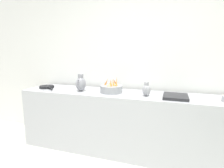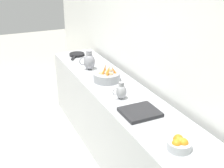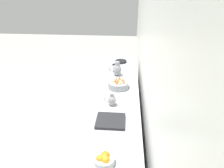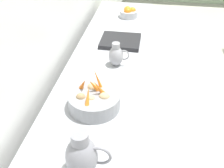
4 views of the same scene
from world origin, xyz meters
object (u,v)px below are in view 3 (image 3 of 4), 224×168
object	(u,v)px
vegetable_colander	(118,84)
skillet_on_counter	(121,61)
metal_pitcher_short	(112,100)
metal_pitcher_tall	(117,69)
orange_bowl	(104,159)

from	to	relation	value
vegetable_colander	skillet_on_counter	size ratio (longest dim) A/B	0.95
metal_pitcher_short	vegetable_colander	bearing A→B (deg)	-96.89
metal_pitcher_tall	skillet_on_counter	xyz separation A→B (m)	(-0.04, -0.63, -0.10)
metal_pitcher_short	skillet_on_counter	bearing A→B (deg)	-91.94
metal_pitcher_short	orange_bowl	bearing A→B (deg)	90.49
orange_bowl	skillet_on_counter	size ratio (longest dim) A/B	0.57
vegetable_colander	metal_pitcher_tall	xyz separation A→B (m)	(0.05, -0.46, 0.06)
skillet_on_counter	metal_pitcher_short	bearing A→B (deg)	88.06
vegetable_colander	skillet_on_counter	world-z (taller)	vegetable_colander
vegetable_colander	metal_pitcher_tall	bearing A→B (deg)	-84.28
metal_pitcher_tall	skillet_on_counter	world-z (taller)	metal_pitcher_tall
metal_pitcher_tall	metal_pitcher_short	world-z (taller)	metal_pitcher_tall
metal_pitcher_tall	metal_pitcher_short	xyz separation A→B (m)	(0.01, 0.96, -0.03)
orange_bowl	metal_pitcher_tall	bearing A→B (deg)	-90.18
vegetable_colander	metal_pitcher_tall	world-z (taller)	metal_pitcher_tall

